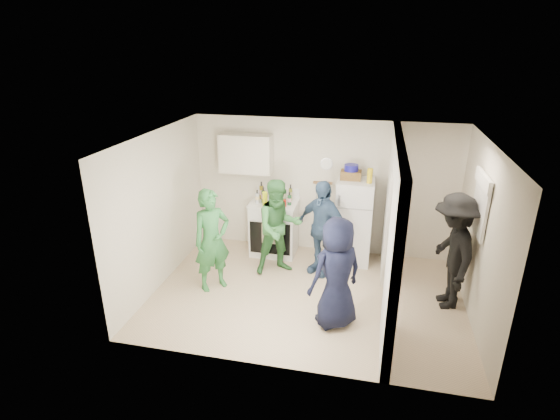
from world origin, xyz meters
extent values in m
plane|color=#C7B38D|center=(0.00, 0.00, 0.00)|extent=(4.80, 4.80, 0.00)
plane|color=silver|center=(0.00, 1.70, 1.25)|extent=(4.80, 0.00, 4.80)
plane|color=silver|center=(0.00, -1.70, 1.25)|extent=(4.80, 0.00, 4.80)
plane|color=silver|center=(-2.40, 0.00, 1.25)|extent=(0.00, 3.40, 3.40)
plane|color=silver|center=(2.40, 0.00, 1.25)|extent=(0.00, 3.40, 3.40)
plane|color=white|center=(0.00, 0.00, 2.50)|extent=(4.80, 4.80, 0.00)
cube|color=silver|center=(1.20, 1.10, 1.25)|extent=(0.12, 1.20, 2.50)
cube|color=silver|center=(1.20, -1.10, 1.25)|extent=(0.12, 1.20, 2.50)
cube|color=silver|center=(1.20, 0.00, 2.30)|extent=(0.12, 1.00, 0.40)
cube|color=white|center=(-0.84, 1.37, 0.51)|extent=(0.85, 0.71, 1.02)
cube|color=silver|center=(-1.40, 1.52, 1.85)|extent=(0.95, 0.34, 0.70)
cube|color=silver|center=(0.61, 1.34, 0.77)|extent=(0.63, 0.61, 1.53)
cube|color=brown|center=(0.51, 1.39, 1.61)|extent=(0.35, 0.25, 0.15)
cylinder|color=navy|center=(0.51, 1.39, 1.74)|extent=(0.24, 0.24, 0.11)
cylinder|color=gold|center=(0.83, 1.24, 1.66)|extent=(0.09, 0.09, 0.25)
cylinder|color=white|center=(0.05, 1.68, 1.70)|extent=(0.22, 0.02, 0.22)
cube|color=olive|center=(0.00, 1.65, 1.35)|extent=(0.35, 0.08, 0.03)
cube|color=black|center=(2.38, 0.20, 1.65)|extent=(0.03, 0.70, 0.80)
cube|color=white|center=(2.36, 0.20, 1.65)|extent=(0.04, 0.76, 0.86)
cube|color=white|center=(2.34, 0.20, 2.00)|extent=(0.04, 0.82, 0.18)
cylinder|color=#D2E213|center=(-0.96, 1.15, 1.14)|extent=(0.09, 0.09, 0.25)
cylinder|color=red|center=(-0.62, 1.17, 1.08)|extent=(0.09, 0.09, 0.12)
imported|color=#307837|center=(-1.51, -0.07, 0.84)|extent=(0.71, 0.72, 1.67)
imported|color=#3B7D37|center=(-0.60, 0.67, 0.83)|extent=(1.01, 0.94, 1.66)
imported|color=#334E6F|center=(0.11, 0.79, 0.83)|extent=(1.05, 0.85, 1.66)
imported|color=black|center=(0.50, -0.65, 0.81)|extent=(0.94, 0.89, 1.61)
imported|color=black|center=(2.10, 0.21, 0.89)|extent=(0.80, 1.22, 1.78)
cylinder|color=#716416|center=(-1.11, 1.48, 1.18)|extent=(0.08, 0.08, 0.33)
cylinder|color=#1B5124|center=(-1.03, 1.30, 1.16)|extent=(0.07, 0.07, 0.29)
cylinder|color=silver|center=(-0.93, 1.51, 1.18)|extent=(0.07, 0.07, 0.32)
cylinder|color=#5E3B10|center=(-0.83, 1.32, 1.15)|extent=(0.08, 0.08, 0.26)
cylinder|color=#A2A3B4|center=(-0.74, 1.54, 1.15)|extent=(0.06, 0.06, 0.26)
cylinder|color=#163D1B|center=(-0.66, 1.38, 1.18)|extent=(0.08, 0.08, 0.32)
cylinder|color=olive|center=(-0.57, 1.50, 1.17)|extent=(0.06, 0.06, 0.31)
cylinder|color=#B9BAC6|center=(-1.13, 1.25, 1.14)|extent=(0.08, 0.08, 0.24)
cylinder|color=#4F3F0D|center=(-0.81, 1.47, 1.16)|extent=(0.07, 0.07, 0.29)
cylinder|color=#1D552C|center=(-0.54, 1.27, 1.14)|extent=(0.07, 0.07, 0.24)
camera|label=1|loc=(0.87, -5.91, 3.76)|focal=28.00mm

